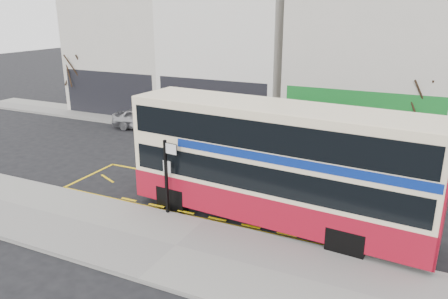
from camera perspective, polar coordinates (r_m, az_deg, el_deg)
The scene contains 15 objects.
ground at distance 16.17m, azimuth -2.01°, elevation -9.10°, with size 120.00×120.00×0.00m, color black.
pavement at distance 14.38m, azimuth -6.32°, elevation -12.56°, with size 40.00×4.00×0.15m, color gray.
kerb at distance 15.84m, azimuth -2.64°, elevation -9.42°, with size 40.00×0.15×0.15m, color gray.
far_pavement at distance 25.73m, azimuth 9.29°, elevation 1.29°, with size 50.00×3.00×0.15m, color gray.
road_markings at distance 17.45m, azimuth 0.42°, elevation -6.93°, with size 14.00×3.40×0.01m, color yellow, non-canonical shape.
terrace_far_left at distance 34.39m, azimuth -10.92°, elevation 13.44°, with size 8.00×8.01×10.80m.
terrace_left at distance 30.36m, azimuth 1.74°, elevation 14.13°, with size 8.00×8.01×11.80m.
terrace_green_shop at distance 28.02m, azimuth 19.25°, elevation 12.33°, with size 9.00×8.01×11.30m.
double_decker_bus at distance 15.21m, azimuth 7.05°, elevation -1.76°, with size 10.89×3.31×4.29m.
bus_stop_post at distance 15.77m, azimuth -7.40°, elevation -2.64°, with size 0.69×0.18×2.80m.
car_silver at distance 28.20m, azimuth -10.41°, elevation 3.98°, with size 1.60×3.98×1.36m, color #A3A2A7.
car_grey at distance 23.57m, azimuth 12.16°, elevation 1.33°, with size 1.63×4.66×1.54m, color #3C3D44.
car_white at distance 23.25m, azimuth 23.76°, elevation -0.25°, with size 1.93×4.76×1.38m, color white.
street_tree_left at distance 33.85m, azimuth -18.77°, elevation 10.86°, with size 2.52×2.52×5.44m.
street_tree_right at distance 24.66m, azimuth 24.11°, elevation 7.37°, with size 2.36×2.36×5.10m.
Camera 1 is at (6.67, -12.76, 7.36)m, focal length 35.00 mm.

